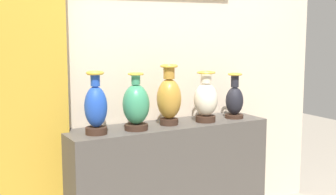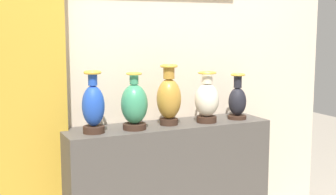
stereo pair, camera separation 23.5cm
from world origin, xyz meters
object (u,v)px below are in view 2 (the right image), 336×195
(vase_sapphire, at_px, (93,106))
(vase_ivory, at_px, (207,100))
(vase_onyx, at_px, (237,101))
(vase_jade, at_px, (134,105))
(vase_ochre, at_px, (168,98))

(vase_sapphire, height_order, vase_ivory, vase_sapphire)
(vase_onyx, bearing_deg, vase_jade, -178.77)
(vase_ochre, height_order, vase_ivory, vase_ochre)
(vase_sapphire, relative_size, vase_ivory, 1.11)
(vase_sapphire, distance_m, vase_onyx, 1.09)
(vase_sapphire, bearing_deg, vase_onyx, 0.43)
(vase_jade, bearing_deg, vase_sapphire, 178.08)
(vase_jade, relative_size, vase_ivory, 1.05)
(vase_sapphire, xyz_separation_m, vase_onyx, (1.09, 0.01, -0.04))
(vase_jade, bearing_deg, vase_ivory, 0.31)
(vase_onyx, bearing_deg, vase_sapphire, -179.57)
(vase_jade, relative_size, vase_ochre, 0.90)
(vase_jade, xyz_separation_m, vase_ochre, (0.27, 0.04, 0.02))
(vase_sapphire, distance_m, vase_jade, 0.27)
(vase_ochre, bearing_deg, vase_ivory, -7.09)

